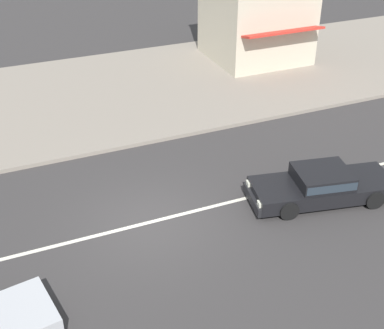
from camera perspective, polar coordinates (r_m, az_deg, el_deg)
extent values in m
plane|color=#383535|center=(16.10, -4.72, -6.21)|extent=(160.00, 160.00, 0.00)
cube|color=silver|center=(16.10, -4.72, -6.20)|extent=(50.40, 0.14, 0.01)
cube|color=gray|center=(24.15, -12.12, 6.87)|extent=(68.00, 10.00, 0.15)
cube|color=black|center=(17.32, 13.73, -2.46)|extent=(4.72, 2.47, 0.48)
cube|color=black|center=(17.06, 13.75, -1.23)|extent=(1.94, 1.76, 0.42)
cube|color=#28333D|center=(17.06, 13.75, -1.23)|extent=(1.88, 1.78, 0.27)
cube|color=black|center=(16.61, 6.45, -3.69)|extent=(0.43, 1.58, 0.28)
cube|color=white|center=(16.06, 7.19, -4.21)|extent=(0.13, 0.25, 0.14)
cube|color=white|center=(16.95, 6.02, -2.04)|extent=(0.13, 0.25, 0.14)
cylinder|color=black|center=(16.30, 10.29, -4.82)|extent=(0.63, 0.33, 0.60)
cylinder|color=black|center=(17.48, 8.53, -1.93)|extent=(0.63, 0.33, 0.60)
cylinder|color=black|center=(17.43, 18.87, -3.55)|extent=(0.63, 0.33, 0.60)
cylinder|color=black|center=(18.53, 16.67, -0.92)|extent=(0.63, 0.33, 0.60)
cylinder|color=black|center=(13.97, -19.14, -13.60)|extent=(0.63, 0.32, 0.60)
cube|color=beige|center=(27.83, 6.91, 15.87)|extent=(4.46, 4.46, 4.67)
cube|color=red|center=(25.79, 9.71, 13.76)|extent=(4.02, 0.90, 0.28)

